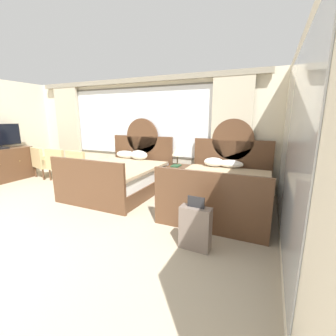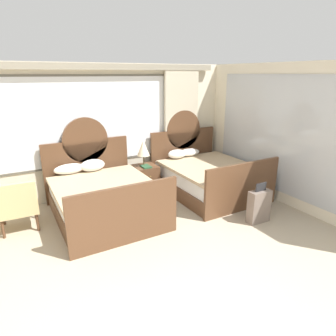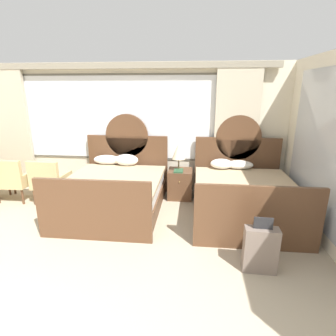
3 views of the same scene
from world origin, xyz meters
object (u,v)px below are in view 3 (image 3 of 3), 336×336
Objects in this scene: nightstand_between_beds at (180,184)px; table_lamp_on_nightstand at (179,151)px; bed_near_mirror at (243,196)px; book_on_nightstand at (179,171)px; armchair_by_window_left at (50,180)px; armchair_by_window_centre at (13,179)px; bed_near_window at (115,191)px; suitcase_on_floor at (260,249)px.

table_lamp_on_nightstand is at bearing -173.71° from nightstand_between_beds.
book_on_nightstand is (-1.18, 0.59, 0.24)m from bed_near_mirror.
armchair_by_window_left is 1.00× the size of armchair_by_window_centre.
book_on_nightstand is at bearing 7.06° from armchair_by_window_centre.
book_on_nightstand is 2.55m from armchair_by_window_left.
bed_near_window reaches higher than nightstand_between_beds.
bed_near_window reaches higher than armchair_by_window_left.
armchair_by_window_left is 4.05m from suitcase_on_floor.
bed_near_mirror is 3.74× the size of table_lamp_on_nightstand.
table_lamp_on_nightstand is 2.61m from suitcase_on_floor.
armchair_by_window_centre reaches higher than suitcase_on_floor.
bed_near_mirror is 1.51m from table_lamp_on_nightstand.
suitcase_on_floor is at bearing -63.50° from nightstand_between_beds.
armchair_by_window_left is (-2.50, -0.50, -0.53)m from table_lamp_on_nightstand.
armchair_by_window_left is at bearing -170.84° from book_on_nightstand.
armchair_by_window_centre reaches higher than book_on_nightstand.
suitcase_on_floor is (1.15, -2.15, -0.31)m from book_on_nightstand.
armchair_by_window_centre is 1.21× the size of suitcase_on_floor.
bed_near_window is at bearing -148.86° from table_lamp_on_nightstand.
suitcase_on_floor is at bearing -21.52° from armchair_by_window_centre.
armchair_by_window_left is at bearing 172.39° from bed_near_window.
bed_near_mirror is 1.35m from nightstand_between_beds.
nightstand_between_beds is (1.16, 0.69, -0.07)m from bed_near_window.
armchair_by_window_left and armchair_by_window_centre have the same top height.
bed_near_mirror is at bearing -0.03° from bed_near_window.
bed_near_mirror is 4.45m from armchair_by_window_centre.
armchair_by_window_left is 0.76m from armchair_by_window_centre.
bed_near_window and bed_near_mirror have the same top height.
book_on_nightstand is 0.30× the size of armchair_by_window_left.
bed_near_window is 3.61× the size of nightstand_between_beds.
armchair_by_window_centre is (-3.27, -0.40, -0.15)m from book_on_nightstand.
bed_near_window reaches higher than book_on_nightstand.
bed_near_mirror reaches higher than nightstand_between_beds.
table_lamp_on_nightstand is 2.61m from armchair_by_window_left.
book_on_nightstand is at bearing 27.43° from bed_near_window.
bed_near_mirror reaches higher than suitcase_on_floor.
armchair_by_window_left is at bearing -168.82° from nightstand_between_beds.
book_on_nightstand is 2.45m from suitcase_on_floor.
bed_near_window is 2.14m from armchair_by_window_centre.
armchair_by_window_left is at bearing -168.75° from table_lamp_on_nightstand.
bed_near_window is 1.30m from book_on_nightstand.
nightstand_between_beds is at bearing 73.40° from book_on_nightstand.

